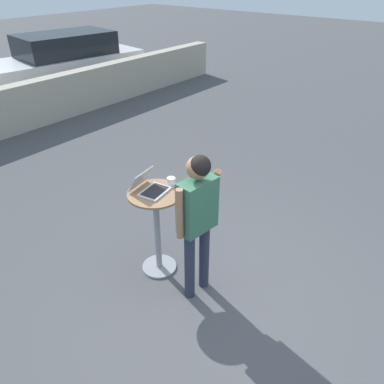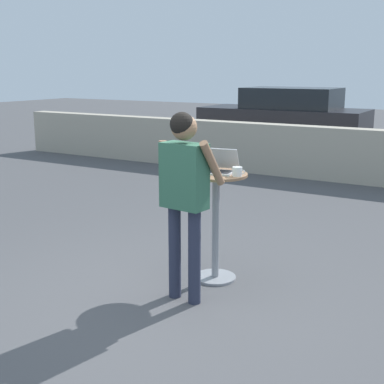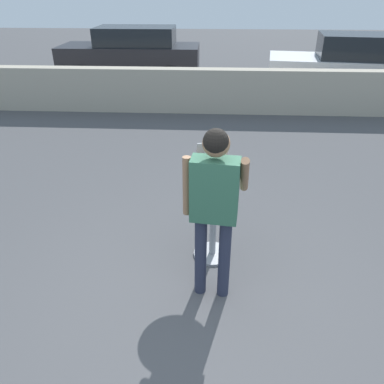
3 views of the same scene
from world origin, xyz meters
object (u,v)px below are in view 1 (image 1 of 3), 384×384
Objects in this scene: coffee_mug at (171,181)px; parked_car_further_down at (63,62)px; laptop at (150,187)px; standing_person at (197,211)px; cafe_table at (157,223)px.

coffee_mug is 0.03× the size of parked_car_further_down.
parked_car_further_down is at bearing 61.86° from laptop.
standing_person reaches higher than coffee_mug.
laptop reaches higher than coffee_mug.
coffee_mug reaches higher than cafe_table.
standing_person is (0.01, -0.64, -0.04)m from laptop.
coffee_mug is at bearing 66.65° from standing_person.
coffee_mug is (0.23, -0.03, 0.44)m from cafe_table.
coffee_mug is at bearing -20.42° from laptop.
parked_car_further_down is at bearing 63.70° from coffee_mug.
parked_car_further_down reaches higher than laptop.
standing_person is at bearing -89.46° from laptop.
coffee_mug is at bearing -6.21° from cafe_table.
standing_person is (-0.00, -0.57, 0.40)m from cafe_table.
laptop is 3.19× the size of coffee_mug.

